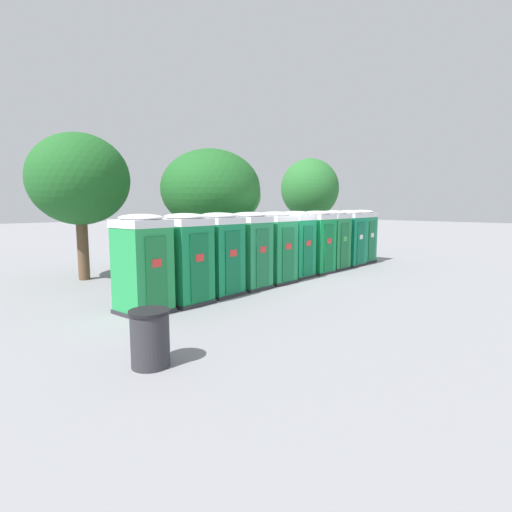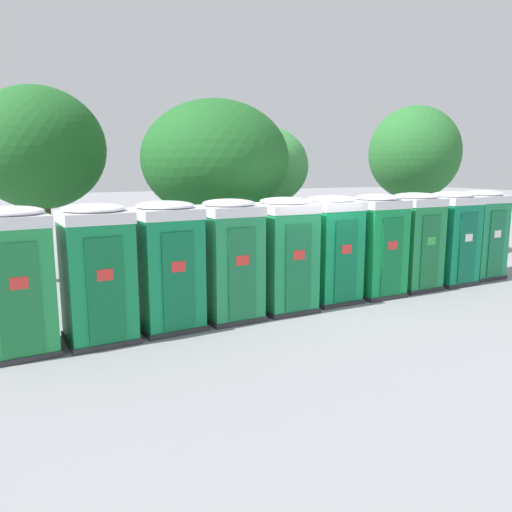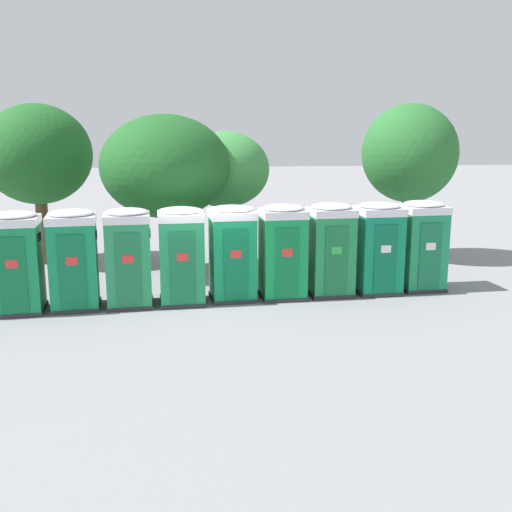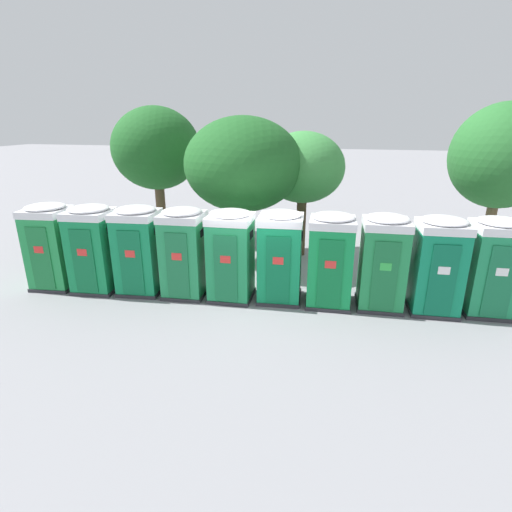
# 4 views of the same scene
# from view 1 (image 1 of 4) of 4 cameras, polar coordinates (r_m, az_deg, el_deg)

# --- Properties ---
(ground_plane) EXTENTS (120.00, 120.00, 0.00)m
(ground_plane) POSITION_cam_1_polar(r_m,az_deg,el_deg) (15.00, 3.93, -3.34)
(ground_plane) COLOR gray
(portapotty_0) EXTENTS (1.31, 1.32, 2.54)m
(portapotty_0) POSITION_cam_1_polar(r_m,az_deg,el_deg) (10.54, -15.89, -1.04)
(portapotty_0) COLOR #2D2D33
(portapotty_0) RESTS_ON ground
(portapotty_1) EXTENTS (1.31, 1.30, 2.54)m
(portapotty_1) POSITION_cam_1_polar(r_m,az_deg,el_deg) (11.29, -10.01, -0.34)
(portapotty_1) COLOR #2D2D33
(portapotty_1) RESTS_ON ground
(portapotty_2) EXTENTS (1.32, 1.31, 2.54)m
(portapotty_2) POSITION_cam_1_polar(r_m,az_deg,el_deg) (12.23, -5.29, 0.32)
(portapotty_2) COLOR #2D2D33
(portapotty_2) RESTS_ON ground
(portapotty_3) EXTENTS (1.24, 1.27, 2.54)m
(portapotty_3) POSITION_cam_1_polar(r_m,az_deg,el_deg) (13.18, -0.93, 0.85)
(portapotty_3) COLOR #2D2D33
(portapotty_3) RESTS_ON ground
(portapotty_4) EXTENTS (1.24, 1.24, 2.54)m
(portapotty_4) POSITION_cam_1_polar(r_m,az_deg,el_deg) (14.19, 2.83, 1.30)
(portapotty_4) COLOR #2D2D33
(portapotty_4) RESTS_ON ground
(portapotty_5) EXTENTS (1.28, 1.28, 2.54)m
(portapotty_5) POSITION_cam_1_polar(r_m,az_deg,el_deg) (15.33, 5.68, 1.71)
(portapotty_5) COLOR #2D2D33
(portapotty_5) RESTS_ON ground
(portapotty_6) EXTENTS (1.25, 1.25, 2.54)m
(portapotty_6) POSITION_cam_1_polar(r_m,az_deg,el_deg) (16.40, 8.68, 2.02)
(portapotty_6) COLOR #2D2D33
(portapotty_6) RESTS_ON ground
(portapotty_7) EXTENTS (1.24, 1.25, 2.54)m
(portapotty_7) POSITION_cam_1_polar(r_m,az_deg,el_deg) (17.57, 10.95, 2.32)
(portapotty_7) COLOR #2D2D33
(portapotty_7) RESTS_ON ground
(portapotty_8) EXTENTS (1.27, 1.26, 2.54)m
(portapotty_8) POSITION_cam_1_polar(r_m,az_deg,el_deg) (18.73, 13.19, 2.56)
(portapotty_8) COLOR #2D2D33
(portapotty_8) RESTS_ON ground
(portapotty_9) EXTENTS (1.25, 1.26, 2.54)m
(portapotty_9) POSITION_cam_1_polar(r_m,az_deg,el_deg) (19.98, 14.76, 2.79)
(portapotty_9) COLOR #2D2D33
(portapotty_9) RESTS_ON ground
(street_tree_0) EXTENTS (3.25, 3.25, 5.37)m
(street_tree_0) POSITION_cam_1_polar(r_m,az_deg,el_deg) (23.06, 7.69, 9.48)
(street_tree_0) COLOR brown
(street_tree_0) RESTS_ON ground
(street_tree_1) EXTENTS (3.55, 3.55, 5.34)m
(street_tree_1) POSITION_cam_1_polar(r_m,az_deg,el_deg) (16.03, -23.94, 9.91)
(street_tree_1) COLOR brown
(street_tree_1) RESTS_ON ground
(street_tree_2) EXTENTS (3.93, 3.93, 4.95)m
(street_tree_2) POSITION_cam_1_polar(r_m,az_deg,el_deg) (16.12, -6.48, 9.42)
(street_tree_2) COLOR brown
(street_tree_2) RESTS_ON ground
(street_tree_3) EXTENTS (2.91, 2.91, 4.45)m
(street_tree_3) POSITION_cam_1_polar(r_m,az_deg,el_deg) (18.17, -3.96, 8.61)
(street_tree_3) COLOR #4C3826
(street_tree_3) RESTS_ON ground
(trash_can) EXTENTS (0.70, 0.70, 0.99)m
(trash_can) POSITION_cam_1_polar(r_m,az_deg,el_deg) (7.19, -14.90, -11.27)
(trash_can) COLOR #2D2D33
(trash_can) RESTS_ON ground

